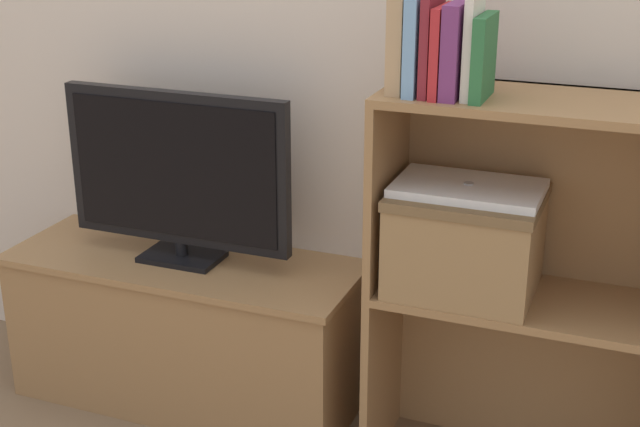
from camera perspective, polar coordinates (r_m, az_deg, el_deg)
name	(u,v)px	position (r m, az deg, el deg)	size (l,w,h in m)	color
tv_stand	(187,330)	(2.62, -8.53, -7.36)	(1.01, 0.38, 0.44)	olive
tv	(177,173)	(2.44, -9.14, 2.59)	(0.66, 0.14, 0.48)	black
bookshelf_lower_tier	(529,356)	(2.33, 13.20, -8.88)	(0.75, 0.32, 0.51)	olive
bookshelf_upper_tier	(546,169)	(2.14, 14.26, 2.75)	(0.75, 0.32, 0.48)	olive
book_tan	(401,43)	(2.02, 5.22, 10.83)	(0.04, 0.12, 0.22)	tan
book_skyblue	(418,45)	(2.01, 6.28, 10.65)	(0.03, 0.15, 0.21)	#709ECC
book_maroon	(432,45)	(2.00, 7.16, 10.64)	(0.02, 0.14, 0.22)	maroon
book_crimson	(442,51)	(2.00, 7.83, 10.27)	(0.02, 0.16, 0.20)	#B22328
book_plum	(456,50)	(1.99, 8.73, 10.30)	(0.04, 0.15, 0.21)	#6B2D66
book_ivory	(473,42)	(1.98, 9.78, 10.77)	(0.02, 0.13, 0.24)	silver
book_forest	(484,57)	(1.98, 10.44, 9.81)	(0.03, 0.15, 0.18)	#286638
storage_basket_left	(466,237)	(2.15, 9.30, -1.50)	(0.35, 0.29, 0.25)	#937047
laptop	(469,188)	(2.11, 9.49, 1.62)	(0.34, 0.22, 0.02)	white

